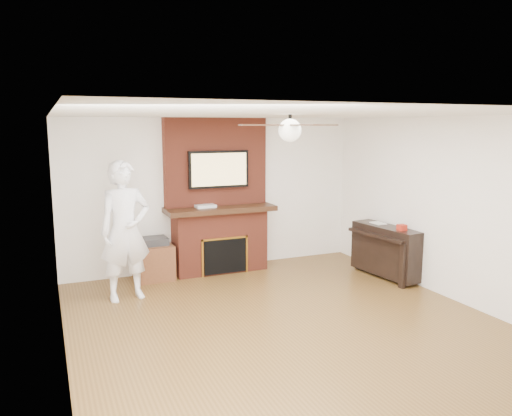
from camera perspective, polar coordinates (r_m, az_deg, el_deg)
name	(u,v)px	position (r m, az deg, el deg)	size (l,w,h in m)	color
room_shell	(289,223)	(5.82, 3.78, -1.75)	(5.36, 5.86, 2.86)	brown
fireplace	(218,211)	(8.18, -4.33, -0.33)	(1.78, 0.64, 2.50)	maroon
tv	(219,169)	(8.05, -4.29, 4.43)	(1.00, 0.08, 0.60)	black
ceiling_fan	(290,129)	(5.71, 3.90, 8.95)	(1.21, 1.21, 0.31)	black
person	(125,231)	(7.01, -14.72, -2.54)	(0.70, 0.47, 1.92)	white
side_table	(154,260)	(7.99, -11.63, -5.83)	(0.58, 0.58, 0.66)	#5A2F19
piano	(386,250)	(8.15, 14.66, -4.66)	(0.60, 1.28, 0.91)	black
cable_box	(205,206)	(8.00, -5.80, 0.21)	(0.32, 0.18, 0.05)	silver
candle_orange	(211,271)	(8.15, -5.22, -7.20)	(0.07, 0.07, 0.10)	red
candle_green	(217,270)	(8.22, -4.52, -7.13)	(0.07, 0.07, 0.08)	#3B8F39
candle_cream	(224,268)	(8.25, -3.68, -6.90)	(0.08, 0.08, 0.12)	#FBE7C8
candle_blue	(239,268)	(8.33, -1.92, -6.89)	(0.07, 0.07, 0.08)	navy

